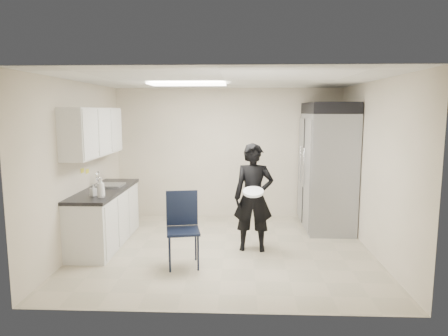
{
  "coord_description": "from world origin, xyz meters",
  "views": [
    {
      "loc": [
        0.24,
        -6.01,
        2.15
      ],
      "look_at": [
        -0.02,
        0.2,
        1.26
      ],
      "focal_mm": 32.0,
      "sensor_mm": 36.0,
      "label": 1
    }
  ],
  "objects_px": {
    "lower_counter": "(105,218)",
    "folding_chair": "(183,231)",
    "man_tuxedo": "(253,197)",
    "commercial_fridge": "(327,172)"
  },
  "relations": [
    {
      "from": "commercial_fridge",
      "to": "man_tuxedo",
      "type": "relative_size",
      "value": 1.26
    },
    {
      "from": "lower_counter",
      "to": "commercial_fridge",
      "type": "bearing_deg",
      "value": 15.88
    },
    {
      "from": "commercial_fridge",
      "to": "folding_chair",
      "type": "distance_m",
      "value": 3.14
    },
    {
      "from": "man_tuxedo",
      "to": "folding_chair",
      "type": "bearing_deg",
      "value": -141.45
    },
    {
      "from": "lower_counter",
      "to": "folding_chair",
      "type": "distance_m",
      "value": 1.67
    },
    {
      "from": "commercial_fridge",
      "to": "folding_chair",
      "type": "xyz_separation_m",
      "value": [
        -2.38,
        -1.97,
        -0.55
      ]
    },
    {
      "from": "lower_counter",
      "to": "folding_chair",
      "type": "bearing_deg",
      "value": -32.66
    },
    {
      "from": "lower_counter",
      "to": "man_tuxedo",
      "type": "distance_m",
      "value": 2.44
    },
    {
      "from": "folding_chair",
      "to": "man_tuxedo",
      "type": "height_order",
      "value": "man_tuxedo"
    },
    {
      "from": "folding_chair",
      "to": "man_tuxedo",
      "type": "distance_m",
      "value": 1.27
    }
  ]
}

